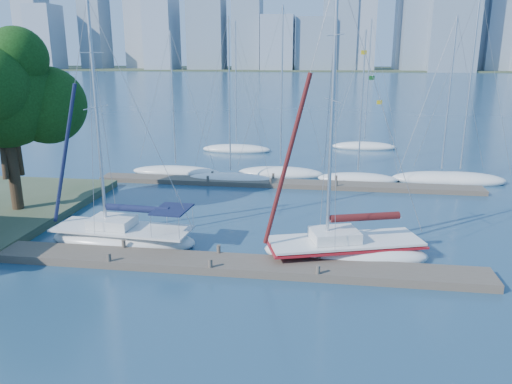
# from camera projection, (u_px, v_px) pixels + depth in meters

# --- Properties ---
(ground) EXTENTS (700.00, 700.00, 0.00)m
(ground) POSITION_uv_depth(u_px,v_px,m) (215.00, 267.00, 24.31)
(ground) COLOR #18344E
(ground) RESTS_ON ground
(near_dock) EXTENTS (26.00, 2.00, 0.40)m
(near_dock) POSITION_uv_depth(u_px,v_px,m) (215.00, 263.00, 24.26)
(near_dock) COLOR #4F463A
(near_dock) RESTS_ON ground
(far_dock) EXTENTS (30.00, 1.80, 0.36)m
(far_dock) POSITION_uv_depth(u_px,v_px,m) (285.00, 184.00, 39.24)
(far_dock) COLOR #4F463A
(far_dock) RESTS_ON ground
(far_shore) EXTENTS (800.00, 100.00, 1.50)m
(far_shore) POSITION_uv_depth(u_px,v_px,m) (322.00, 69.00, 329.45)
(far_shore) COLOR #38472D
(far_shore) RESTS_ON ground
(tree) EXTENTS (8.77, 8.00, 11.60)m
(tree) POSITION_uv_depth(u_px,v_px,m) (4.00, 93.00, 29.89)
(tree) COLOR black
(tree) RESTS_ON ground
(sailboat_navy) EXTENTS (8.27, 3.21, 13.26)m
(sailboat_navy) POSITION_uv_depth(u_px,v_px,m) (122.00, 226.00, 27.01)
(sailboat_navy) COLOR silver
(sailboat_navy) RESTS_ON ground
(sailboat_maroon) EXTENTS (8.69, 5.09, 14.24)m
(sailboat_maroon) POSITION_uv_depth(u_px,v_px,m) (345.00, 237.00, 25.18)
(sailboat_maroon) COLOR silver
(sailboat_maroon) RESTS_ON ground
(bg_boat_0) EXTENTS (8.01, 4.33, 12.18)m
(bg_boat_0) POSITION_uv_depth(u_px,v_px,m) (176.00, 171.00, 43.12)
(bg_boat_0) COLOR silver
(bg_boat_0) RESTS_ON ground
(bg_boat_1) EXTENTS (7.44, 4.72, 13.10)m
(bg_boat_1) POSITION_uv_depth(u_px,v_px,m) (231.00, 179.00, 40.49)
(bg_boat_1) COLOR silver
(bg_boat_1) RESTS_ON ground
(bg_boat_2) EXTENTS (7.60, 3.66, 14.09)m
(bg_boat_2) POSITION_uv_depth(u_px,v_px,m) (281.00, 172.00, 42.49)
(bg_boat_2) COLOR silver
(bg_boat_2) RESTS_ON ground
(bg_boat_3) EXTENTS (6.76, 4.06, 12.12)m
(bg_boat_3) POSITION_uv_depth(u_px,v_px,m) (358.00, 178.00, 40.66)
(bg_boat_3) COLOR silver
(bg_boat_3) RESTS_ON ground
(bg_boat_4) EXTENTS (8.12, 5.27, 13.22)m
(bg_boat_4) POSITION_uv_depth(u_px,v_px,m) (441.00, 179.00, 40.39)
(bg_boat_4) COLOR silver
(bg_boat_4) RESTS_ON ground
(bg_boat_5) EXTENTS (7.66, 4.43, 15.20)m
(bg_boat_5) POSITION_uv_depth(u_px,v_px,m) (459.00, 179.00, 40.18)
(bg_boat_5) COLOR silver
(bg_boat_5) RESTS_ON ground
(bg_boat_6) EXTENTS (7.68, 4.24, 13.58)m
(bg_boat_6) POSITION_uv_depth(u_px,v_px,m) (237.00, 149.00, 53.06)
(bg_boat_6) COLOR silver
(bg_boat_6) RESTS_ON ground
(bg_boat_7) EXTENTS (7.02, 2.71, 13.88)m
(bg_boat_7) POSITION_uv_depth(u_px,v_px,m) (364.00, 146.00, 54.65)
(bg_boat_7) COLOR silver
(bg_boat_7) RESTS_ON ground
(skyline) EXTENTS (504.49, 51.31, 102.10)m
(skyline) POSITION_uv_depth(u_px,v_px,m) (362.00, 8.00, 288.69)
(skyline) COLOR gray
(skyline) RESTS_ON ground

